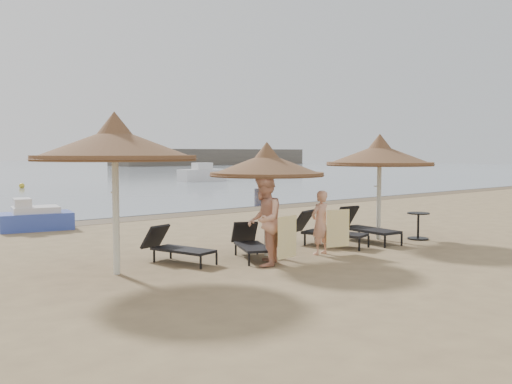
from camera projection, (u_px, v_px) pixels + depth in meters
ground at (297, 258)px, 13.12m from camera, size 160.00×160.00×0.00m
wet_sand_strip at (114, 220)px, 20.31m from camera, size 200.00×1.60×0.01m
palapa_left at (115, 145)px, 11.18m from camera, size 3.25×3.25×3.23m
palapa_center at (267, 165)px, 13.23m from camera, size 2.69×2.69×2.67m
palapa_right at (380, 155)px, 15.69m from camera, size 2.96×2.96×2.94m
lounger_far_left at (175, 246)px, 12.57m from camera, size 1.05×1.86×0.79m
lounger_near_left at (250, 243)px, 13.10m from camera, size 1.26×1.82×0.78m
lounger_near_right at (325, 230)px, 14.80m from camera, size 1.22×2.11×0.90m
lounger_far_right at (362, 226)px, 15.50m from camera, size 0.89×2.12×0.92m
side_table at (418, 227)px, 15.86m from camera, size 0.62×0.62×0.74m
person_left at (264, 213)px, 12.12m from camera, size 1.22×1.19×2.25m
person_right at (320, 217)px, 13.48m from camera, size 0.85×0.59×1.77m
towel_left at (287, 237)px, 12.11m from camera, size 0.64×0.12×0.90m
towel_right at (338, 228)px, 13.53m from camera, size 0.62×0.18×0.90m
bag_patterned at (262, 197)px, 13.42m from camera, size 0.34×0.21×0.41m
bag_dark at (271, 210)px, 13.18m from camera, size 0.24×0.10×0.33m
pedal_boat at (35, 218)px, 17.83m from camera, size 2.36×1.68×1.00m
buoy_mid at (22, 186)px, 38.04m from camera, size 0.37×0.37×0.37m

